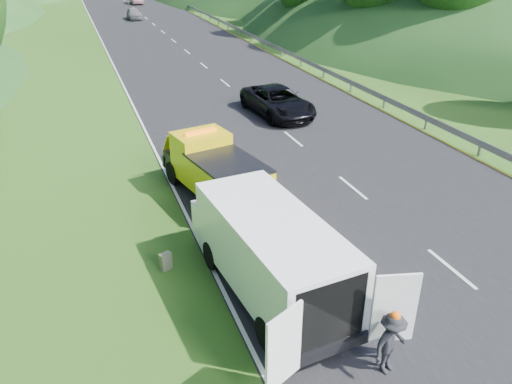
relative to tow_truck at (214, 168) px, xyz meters
name	(u,v)px	position (x,y,z in m)	size (l,w,h in m)	color
ground	(333,253)	(2.47, -5.29, -1.18)	(320.00, 320.00, 0.00)	#38661E
road_surface	(174,41)	(5.47, 34.71, -1.17)	(14.00, 200.00, 0.02)	black
guardrail	(211,21)	(12.77, 47.21, -1.18)	(0.06, 140.00, 1.52)	gray
tree_line_right	(280,10)	(25.47, 54.71, -1.18)	(14.00, 140.00, 14.00)	#26581A
tow_truck	(214,168)	(0.00, 0.00, 0.00)	(3.17, 5.93, 2.42)	black
white_van	(269,250)	(-0.21, -6.39, 0.24)	(3.87, 7.33, 2.52)	black
woman	(211,258)	(-1.31, -4.20, -1.18)	(0.58, 0.42, 1.59)	silver
child	(256,284)	(-0.42, -5.94, -1.18)	(0.48, 0.38, 0.99)	tan
worker	(387,371)	(1.32, -10.11, -1.18)	(1.06, 0.61, 1.64)	black
suitcase	(166,261)	(-2.76, -4.32, -0.90)	(0.36, 0.20, 0.57)	#585B44
passing_suv	(277,115)	(6.21, 8.67, -1.18)	(2.63, 5.71, 1.59)	black
dist_car_a	(135,20)	(3.86, 51.90, -1.18)	(1.66, 4.13, 1.41)	#55565B
dist_car_b	(137,4)	(6.65, 69.98, -1.18)	(1.67, 4.79, 1.58)	brown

